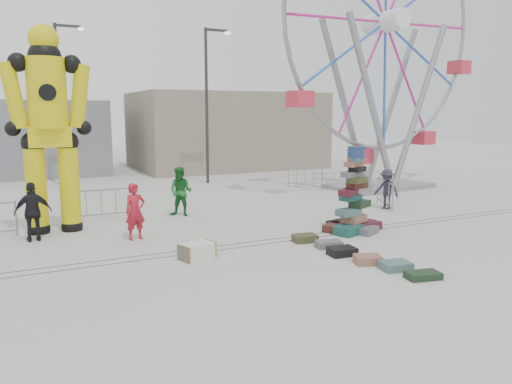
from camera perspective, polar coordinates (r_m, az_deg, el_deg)
name	(u,v)px	position (r m, az deg, el deg)	size (l,w,h in m)	color
ground	(274,249)	(13.88, 2.02, -6.58)	(90.00, 90.00, 0.00)	#9E9E99
track_line_near	(264,244)	(14.39, 0.88, -5.98)	(40.00, 0.04, 0.01)	#47443F
track_line_far	(257,241)	(14.73, 0.17, -5.62)	(40.00, 0.04, 0.01)	#47443F
building_right	(226,130)	(34.47, -3.48, 7.05)	(12.00, 8.00, 5.00)	gray
building_left	(16,138)	(33.80, -25.77, 5.61)	(10.00, 8.00, 4.40)	gray
lamp_post_right	(208,98)	(26.50, -5.48, 10.68)	(1.41, 0.25, 8.00)	#2D2D30
lamp_post_left	(61,97)	(26.88, -21.39, 10.08)	(1.41, 0.25, 8.00)	#2D2D30
suitcase_tower	(353,208)	(16.13, 11.02, -1.76)	(2.01, 1.75, 2.70)	#1C544C
crash_test_dummy	(49,122)	(16.66, -22.59, 7.41)	(2.59, 1.15, 6.55)	black
ferris_wheel	(385,44)	(25.65, 14.49, 16.03)	(12.11, 3.55, 14.12)	gray
steamer_trunk	(197,251)	(13.06, -6.76, -6.72)	(0.88, 0.51, 0.41)	silver
row_case_0	(305,238)	(14.71, 5.62, -5.27)	(0.69, 0.50, 0.21)	#434121
row_case_1	(329,244)	(14.17, 8.32, -5.92)	(0.71, 0.46, 0.20)	slate
row_case_2	(342,251)	(13.49, 9.81, -6.70)	(0.71, 0.52, 0.22)	black
row_case_3	(368,260)	(12.91, 12.66, -7.54)	(0.64, 0.52, 0.20)	#9A644E
row_case_4	(396,266)	(12.59, 15.69, -8.11)	(0.70, 0.53, 0.20)	slate
row_case_5	(423,275)	(12.13, 18.56, -9.02)	(0.78, 0.45, 0.16)	#1C321C
barricade_dummy_c	(101,204)	(18.35, -17.27, -1.34)	(2.00, 0.10, 1.10)	gray
barricade_wheel_front	(385,194)	(20.41, 14.51, -0.19)	(2.00, 0.10, 1.10)	gray
barricade_wheel_back	(305,177)	(24.80, 5.61, 1.68)	(2.00, 0.10, 1.10)	gray
pedestrian_red	(135,211)	(15.18, -13.64, -2.18)	(0.62, 0.40, 1.69)	#A61725
pedestrian_green	(181,192)	(18.28, -8.59, 0.04)	(0.87, 0.68, 1.79)	#186222
pedestrian_black	(33,212)	(15.93, -24.13, -2.10)	(1.02, 0.43, 1.75)	black
pedestrian_grey	(387,189)	(20.05, 14.70, 0.31)	(1.01, 0.58, 1.56)	#21222C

